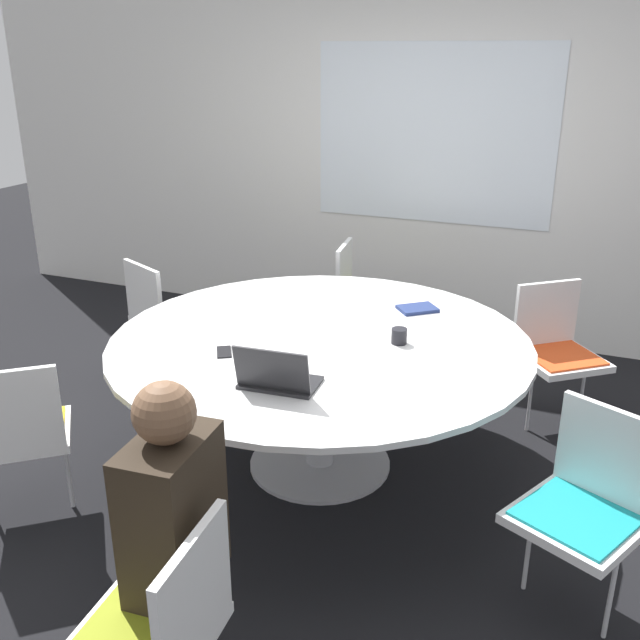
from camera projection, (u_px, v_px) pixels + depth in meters
ground_plane at (320, 464)px, 3.94m from camera, size 16.00×16.00×0.00m
wall_back at (433, 161)px, 5.38m from camera, size 8.00×0.07×2.70m
conference_table at (320, 356)px, 3.70m from camera, size 2.17×2.17×0.75m
chair_0 at (159, 627)px, 2.15m from camera, size 0.45×0.47×0.86m
chair_1 at (587, 499)px, 2.77m from camera, size 0.58×0.57×0.86m
chair_2 at (556, 344)px, 4.21m from camera, size 0.61×0.60×0.86m
chair_3 at (361, 292)px, 5.11m from camera, size 0.48×0.50×0.86m
chair_4 at (163, 312)px, 4.73m from camera, size 0.58×0.57×0.86m
chair_5 at (18, 428)px, 3.28m from camera, size 0.61×0.60×0.86m
person_0 at (170, 521)px, 2.32m from camera, size 0.28×0.38×1.21m
laptop at (277, 377)px, 3.11m from camera, size 0.36×0.26×0.21m
spiral_notebook at (417, 309)px, 4.05m from camera, size 0.26×0.25×0.02m
coffee_cup at (399, 336)px, 3.59m from camera, size 0.08×0.08×0.08m
cell_phone at (224, 352)px, 3.49m from camera, size 0.13×0.16×0.01m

